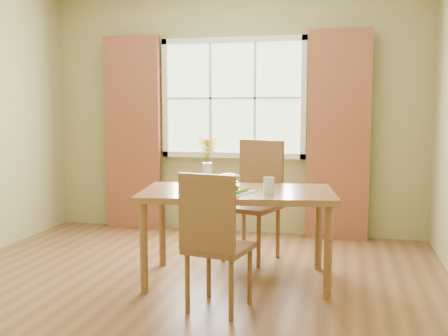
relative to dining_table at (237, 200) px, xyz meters
name	(u,v)px	position (x,y,z in m)	size (l,w,h in m)	color
room	(181,113)	(-0.40, -0.20, 0.69)	(4.24, 3.84, 2.74)	brown
window	(233,98)	(-0.40, 1.67, 0.84)	(1.62, 0.06, 1.32)	#C0E5AD
curtain_left	(133,134)	(-1.55, 1.58, 0.44)	(0.65, 0.08, 2.20)	maroon
curtain_right	(338,136)	(0.75, 1.58, 0.44)	(0.65, 0.08, 2.20)	maroon
dining_table	(237,200)	(0.00, 0.00, 0.00)	(1.62, 1.06, 0.74)	olive
chair_near	(214,237)	(-0.02, -0.70, -0.13)	(0.47, 0.47, 0.96)	brown
chair_far	(256,194)	(0.03, 0.71, -0.06)	(0.58, 0.58, 1.09)	brown
placemat	(221,191)	(-0.11, -0.11, 0.08)	(0.45, 0.33, 0.01)	beige
plate	(228,190)	(-0.06, -0.09, 0.09)	(0.27, 0.27, 0.01)	#71B82E
croissant_sandwich	(229,182)	(-0.03, -0.17, 0.16)	(0.20, 0.15, 0.14)	#F2BD52
water_glass	(269,186)	(0.26, -0.08, 0.13)	(0.08, 0.08, 0.12)	silver
flower_vase	(207,156)	(-0.28, 0.15, 0.33)	(0.17, 0.17, 0.41)	silver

